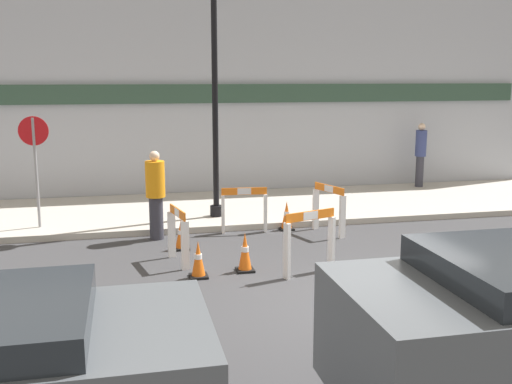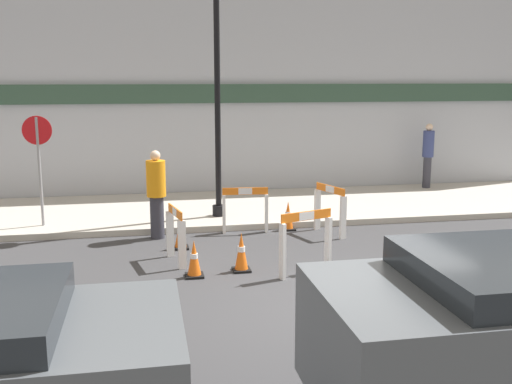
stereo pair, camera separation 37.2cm
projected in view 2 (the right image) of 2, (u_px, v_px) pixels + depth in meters
The scene contains 15 objects.
ground_plane at pixel (353, 305), 8.63m from camera, with size 60.00×60.00×0.00m, color #38383A.
sidewalk_slab at pixel (265, 207), 14.85m from camera, with size 18.00×3.92×0.13m.
storefront_facade at pixel (250, 95), 16.30m from camera, with size 18.00×0.22×5.50m.
streetlamp_post at pixel (217, 43), 12.89m from camera, with size 0.44×0.44×6.02m.
stop_sign at pixel (39, 153), 12.44m from camera, with size 0.60×0.06×2.32m.
barricade_0 at pixel (330, 207), 12.45m from camera, with size 0.44×0.93×1.03m.
barricade_1 at pixel (245, 208), 12.57m from camera, with size 0.97×0.22×0.97m.
barricade_2 at pixel (176, 233), 10.53m from camera, with size 0.31×0.85×1.00m.
barricade_3 at pixel (306, 240), 9.85m from camera, with size 0.96×0.43×1.09m.
traffic_cone_0 at pixel (241, 253), 10.10m from camera, with size 0.30×0.30×0.67m.
traffic_cone_1 at pixel (194, 259), 9.82m from camera, with size 0.30×0.30×0.62m.
traffic_cone_2 at pixel (288, 216), 12.84m from camera, with size 0.30×0.30×0.62m.
traffic_cone_3 at pixel (180, 234), 11.44m from camera, with size 0.30×0.30×0.58m.
person_worker at pixel (156, 192), 12.06m from camera, with size 0.53×0.53×1.80m.
person_pedestrian at pixel (428, 153), 16.88m from camera, with size 0.41×0.41×1.82m.
Camera 2 is at (-2.89, -7.76, 3.24)m, focal length 42.00 mm.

